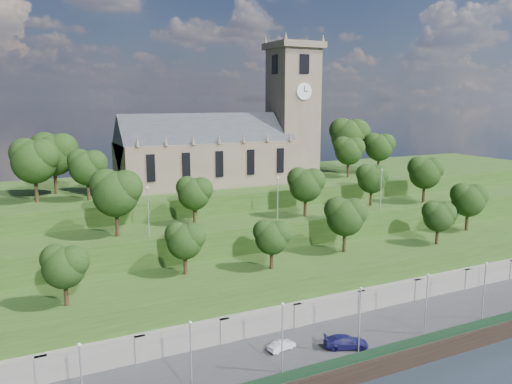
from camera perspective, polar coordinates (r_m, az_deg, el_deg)
ground at (r=61.59m, az=14.60°, el=-19.50°), size 320.00×320.00×0.00m
promenade at (r=65.19m, az=11.10°, el=-16.57°), size 160.00×12.00×2.00m
quay_wall at (r=61.02m, az=14.69°, el=-18.62°), size 160.00×0.50×2.20m
fence at (r=60.75m, az=14.34°, el=-17.14°), size 160.00×0.10×1.20m
retaining_wall at (r=68.91m, az=8.09°, el=-13.54°), size 160.00×2.10×5.00m
embankment_lower at (r=73.00m, az=5.45°, el=-10.79°), size 160.00×12.00×8.00m
embankment_upper at (r=81.39m, az=1.43°, el=-6.98°), size 160.00×10.00×12.00m
hilltop at (r=99.45m, az=-4.11°, el=-2.87°), size 160.00×32.00×15.00m
church at (r=93.68m, az=-2.87°, el=5.64°), size 38.60×12.35×27.60m
trees_lower at (r=73.43m, az=9.16°, el=-3.25°), size 71.73×9.14×8.36m
trees_upper at (r=78.82m, az=3.17°, el=1.13°), size 61.14×8.25×9.32m
trees_hilltop at (r=93.54m, az=-2.60°, el=5.16°), size 74.11×16.56×11.56m
lamp_posts_promenade at (r=59.21m, az=11.78°, el=-13.57°), size 60.36×0.36×7.84m
lamp_posts_upper at (r=76.34m, az=2.49°, el=-0.38°), size 40.36×0.36×6.94m
car_middle at (r=60.23m, az=2.94°, el=-17.10°), size 3.59×1.83×1.13m
car_right at (r=61.42m, az=10.24°, el=-16.49°), size 5.57×4.04×1.50m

